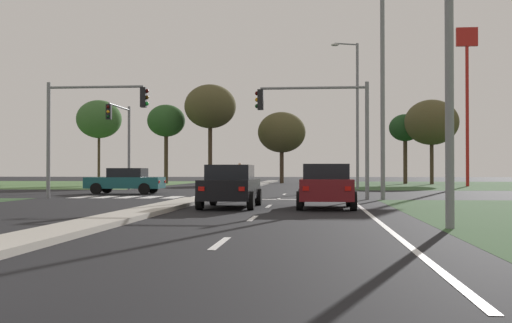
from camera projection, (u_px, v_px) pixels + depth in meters
The scene contains 34 objects.
ground_plane at pixel (224, 194), 36.20m from camera, with size 200.00×200.00×0.00m, color black.
grass_verge_far_left at pixel (7, 184), 62.97m from camera, with size 35.00×35.00×0.01m, color #476B38.
median_island_near at pixel (124, 216), 17.28m from camera, with size 1.20×22.00×0.14m, color #ADA89E.
median_island_far at pixel (261, 184), 61.08m from camera, with size 1.20×36.00×0.14m, color gray.
lane_dash_near at pixel (220, 243), 11.41m from camera, with size 0.14×2.00×0.01m, color silver.
lane_dash_second at pixel (253, 218), 17.39m from camera, with size 0.14×2.00×0.01m, color silver.
lane_dash_third at pixel (269, 206), 23.36m from camera, with size 0.14×2.00×0.01m, color silver.
lane_dash_fourth at pixel (278, 199), 29.33m from camera, with size 0.14×2.00×0.01m, color silver.
lane_dash_fifth at pixel (284, 194), 35.31m from camera, with size 0.14×2.00×0.01m, color silver.
edge_line_right at pixel (374, 218), 17.64m from camera, with size 0.14×24.00×0.01m, color silver.
stop_bar_near at pixel (284, 199), 28.87m from camera, with size 6.40×0.50×0.01m, color silver.
crosswalk_bar_near at pixel (83, 197), 31.62m from camera, with size 0.70×2.80×0.01m, color silver.
crosswalk_bar_second at pixel (105, 197), 31.51m from camera, with size 0.70×2.80×0.01m, color silver.
crosswalk_bar_third at pixel (128, 197), 31.40m from camera, with size 0.70×2.80×0.01m, color silver.
crosswalk_bar_fourth at pixel (150, 197), 31.30m from camera, with size 0.70×2.80×0.01m, color silver.
crosswalk_bar_fifth at pixel (173, 197), 31.19m from camera, with size 0.70×2.80×0.01m, color silver.
crosswalk_bar_sixth at pixel (196, 197), 31.08m from camera, with size 0.70×2.80×0.01m, color silver.
car_navy_near at pixel (240, 176), 63.76m from camera, with size 2.06×4.50×1.62m.
car_teal_second at pixel (126, 181), 36.08m from camera, with size 4.35×2.06×1.47m.
car_maroon_third at pixel (326, 186), 22.19m from camera, with size 1.99×4.18×1.56m.
car_black_fourth at pixel (231, 186), 22.58m from camera, with size 1.95×4.54×1.53m.
traffic_signal_far_left at pixel (122, 131), 41.90m from camera, with size 0.32×4.64×5.77m.
traffic_signal_near_left at pixel (85, 118), 30.22m from camera, with size 5.03×0.32×5.59m.
traffic_signal_near_right at pixel (324, 118), 29.15m from camera, with size 5.27×0.32×5.42m.
street_lamp_second at pixel (378, 78), 28.60m from camera, with size 2.59×1.13×9.86m.
street_lamp_third at pixel (356, 109), 45.67m from camera, with size 2.02×0.85×10.59m.
pedestrian_at_median at pixel (240, 173), 44.27m from camera, with size 0.34×0.34×1.74m.
fastfood_pole_sign at pixel (467, 72), 53.86m from camera, with size 1.80×0.40×13.58m.
treeline_near at pixel (99, 119), 68.40m from camera, with size 4.86×4.86×9.00m.
treeline_second at pixel (166, 121), 65.99m from camera, with size 3.95×3.95×8.26m.
treeline_third at pixel (210, 107), 64.74m from camera, with size 5.30×5.30×10.20m.
treeline_fourth at pixel (282, 132), 67.09m from camera, with size 5.10×5.10×7.60m.
treeline_fifth at pixel (405, 129), 64.00m from camera, with size 3.24×3.24×7.09m.
treeline_sixth at pixel (432, 122), 62.09m from camera, with size 5.27×5.27×8.35m.
Camera 1 is at (5.22, -5.89, 1.32)m, focal length 44.24 mm.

